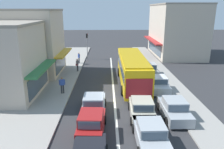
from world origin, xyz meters
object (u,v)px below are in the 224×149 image
Objects in this scene: hatchback_behind_bus_mid at (92,123)px; parked_sedan_kerb_front at (174,109)px; parked_sedan_kerb_second at (158,84)px; sedan_queue_far_back at (94,105)px; pedestrian_browsing_midblock at (62,84)px; parked_sedan_kerb_third at (149,69)px; pedestrian_far_walker at (79,57)px; city_bus at (132,68)px; sedan_behind_bus_near at (150,134)px; pedestrian_with_handbag_near at (77,64)px; sedan_adjacent_lane_trail at (142,109)px; traffic_light_downstreet at (87,42)px.

hatchback_behind_bus_mid is 0.90× the size of parked_sedan_kerb_front.
parked_sedan_kerb_second is at bearing 89.13° from parked_sedan_kerb_front.
sedan_queue_far_back is 5.10m from pedestrian_browsing_midblock.
parked_sedan_kerb_third is 11.09m from pedestrian_far_walker.
parked_sedan_kerb_second is at bearing 6.33° from pedestrian_browsing_midblock.
city_bus is at bearing -123.67° from parked_sedan_kerb_third.
pedestrian_with_handbag_near reaches higher than sedan_behind_bus_near.
pedestrian_with_handbag_near is at bearing 172.34° from parked_sedan_kerb_third.
hatchback_behind_bus_mid is (0.02, -2.99, 0.05)m from sedan_queue_far_back.
sedan_behind_bus_near is at bearing -49.89° from pedestrian_browsing_midblock.
sedan_adjacent_lane_trail and parked_sedan_kerb_second have the same top height.
pedestrian_with_handbag_near is (-8.96, 12.60, 0.40)m from parked_sedan_kerb_front.
sedan_adjacent_lane_trail is 21.36m from traffic_light_downstreet.
pedestrian_with_handbag_near reaches higher than hatchback_behind_bus_mid.
hatchback_behind_bus_mid is (-3.76, -9.59, -1.17)m from city_bus.
traffic_light_downstreet reaches higher than sedan_queue_far_back.
pedestrian_far_walker is (-9.30, 17.06, 0.40)m from parked_sedan_kerb_front.
pedestrian_with_handbag_near is (-9.05, 6.76, 0.40)m from parked_sedan_kerb_second.
parked_sedan_kerb_front is at bearing -72.24° from city_bus.
pedestrian_browsing_midblock is at bearing -159.12° from city_bus.
parked_sedan_kerb_front is at bearing -26.94° from pedestrian_browsing_midblock.
pedestrian_browsing_midblock is at bearing -90.52° from pedestrian_far_walker.
sedan_adjacent_lane_trail is (0.01, 3.45, 0.00)m from sedan_behind_bus_near.
parked_sedan_kerb_front is 2.58× the size of pedestrian_with_handbag_near.
sedan_adjacent_lane_trail is at bearing 179.72° from parked_sedan_kerb_front.
sedan_queue_far_back is at bearing -141.51° from parked_sedan_kerb_second.
sedan_adjacent_lane_trail is (3.69, -0.85, 0.00)m from sedan_queue_far_back.
city_bus is at bearing 60.20° from sedan_queue_far_back.
sedan_queue_far_back is 0.99× the size of sedan_adjacent_lane_trail.
pedestrian_far_walker reaches higher than parked_sedan_kerb_front.
pedestrian_far_walker is at bearing -106.21° from traffic_light_downstreet.
parked_sedan_kerb_second is (2.57, 9.28, 0.00)m from sedan_behind_bus_near.
pedestrian_far_walker is at bearing 149.06° from parked_sedan_kerb_third.
traffic_light_downstreet is 8.08m from pedestrian_with_handbag_near.
parked_sedan_kerb_second is at bearing -36.77° from pedestrian_with_handbag_near.
city_bus reaches higher than parked_sedan_kerb_front.
parked_sedan_kerb_third is (6.38, 10.50, 0.00)m from sedan_queue_far_back.
sedan_queue_far_back and parked_sedan_kerb_front have the same top height.
parked_sedan_kerb_front is 0.99× the size of parked_sedan_kerb_third.
sedan_queue_far_back is 2.99m from hatchback_behind_bus_mid.
parked_sedan_kerb_third is (0.12, 5.53, 0.00)m from parked_sedan_kerb_second.
sedan_queue_far_back is 3.79m from sedan_adjacent_lane_trail.
sedan_behind_bus_near is 3.45m from sedan_adjacent_lane_trail.
pedestrian_far_walker is (-6.82, 20.50, 0.40)m from sedan_behind_bus_near.
parked_sedan_kerb_second is 11.30m from pedestrian_with_handbag_near.
pedestrian_far_walker is (-3.13, 16.20, 0.40)m from sedan_queue_far_back.
sedan_queue_far_back is 0.99× the size of parked_sedan_kerb_third.
traffic_light_downstreet is at bearing 103.73° from sedan_behind_bus_near.
city_bus is 11.86m from pedestrian_far_walker.
parked_sedan_kerb_front is 15.46m from pedestrian_with_handbag_near.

